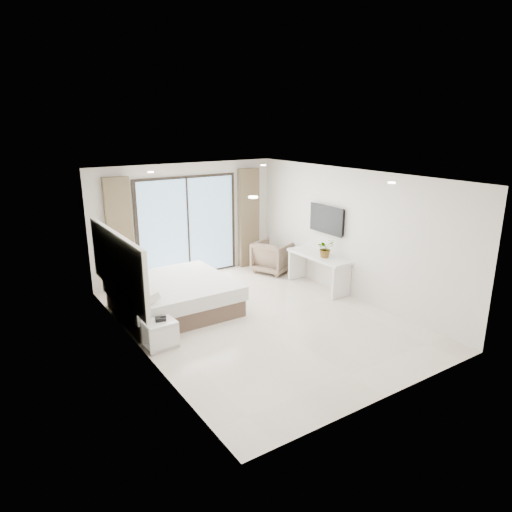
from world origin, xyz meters
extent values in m
plane|color=beige|center=(0.00, 0.00, 0.00)|extent=(6.20, 6.20, 0.00)
cube|color=silver|center=(0.00, 3.10, 1.35)|extent=(4.60, 0.02, 2.70)
cube|color=silver|center=(0.00, -3.10, 1.35)|extent=(4.60, 0.02, 2.70)
cube|color=silver|center=(-2.30, 0.00, 1.35)|extent=(0.02, 6.20, 2.70)
cube|color=silver|center=(2.30, 0.00, 1.35)|extent=(0.02, 6.20, 2.70)
cube|color=white|center=(0.00, 0.00, 2.70)|extent=(4.60, 6.20, 0.02)
cube|color=white|center=(-2.25, 1.23, 1.15)|extent=(0.08, 3.00, 1.20)
cube|color=black|center=(2.25, 0.69, 1.55)|extent=(0.06, 1.00, 0.58)
cube|color=black|center=(2.21, 0.69, 1.55)|extent=(0.02, 1.04, 0.62)
cube|color=black|center=(0.00, 3.07, 1.20)|extent=(2.56, 0.04, 2.42)
cube|color=#87B2D8|center=(0.00, 3.04, 1.20)|extent=(2.40, 0.01, 2.30)
cube|color=brown|center=(-1.65, 2.96, 1.25)|extent=(0.55, 0.14, 2.50)
cube|color=brown|center=(1.65, 2.96, 1.25)|extent=(0.55, 0.14, 2.50)
cylinder|color=white|center=(-1.30, -1.80, 2.68)|extent=(0.12, 0.12, 0.02)
cylinder|color=white|center=(1.30, -1.80, 2.68)|extent=(0.12, 0.12, 0.02)
cylinder|color=white|center=(-1.30, 1.80, 2.68)|extent=(0.12, 0.12, 0.02)
cylinder|color=white|center=(1.30, 1.80, 2.68)|extent=(0.12, 0.12, 0.02)
cube|color=brown|center=(-1.20, 1.23, 0.17)|extent=(2.09, 1.99, 0.34)
cube|color=silver|center=(-1.20, 1.23, 0.47)|extent=(2.18, 2.07, 0.27)
cube|color=white|center=(-1.95, 0.55, 0.68)|extent=(0.28, 0.42, 0.14)
cube|color=white|center=(-1.95, 1.00, 0.68)|extent=(0.28, 0.42, 0.14)
cube|color=white|center=(-1.95, 1.46, 0.68)|extent=(0.28, 0.42, 0.14)
cube|color=white|center=(-1.95, 1.91, 0.68)|extent=(0.28, 0.42, 0.14)
cube|color=silver|center=(-2.00, -0.05, 0.44)|extent=(0.52, 0.43, 0.05)
cube|color=silver|center=(-2.00, -0.05, 0.03)|extent=(0.52, 0.43, 0.05)
cube|color=silver|center=(-2.00, -0.24, 0.23)|extent=(0.50, 0.07, 0.41)
cube|color=silver|center=(-2.00, 0.13, 0.23)|extent=(0.50, 0.07, 0.41)
cube|color=black|center=(-1.97, -0.03, 0.49)|extent=(0.20, 0.18, 0.06)
cube|color=silver|center=(2.04, 0.69, 0.74)|extent=(0.52, 1.66, 0.06)
cube|color=silver|center=(2.04, -0.06, 0.35)|extent=(0.50, 0.06, 0.71)
cube|color=silver|center=(2.04, 1.43, 0.35)|extent=(0.50, 0.06, 0.71)
imported|color=#33662D|center=(2.04, 0.48, 0.93)|extent=(0.40, 0.43, 0.32)
imported|color=#816A54|center=(1.85, 2.16, 0.43)|extent=(1.04, 1.06, 0.85)
camera|label=1|loc=(-4.44, -6.65, 3.60)|focal=32.00mm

